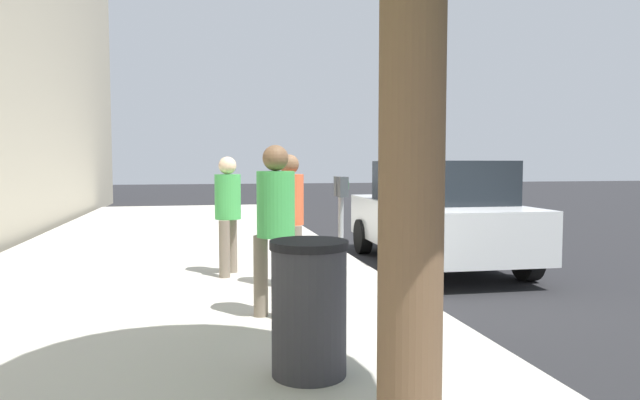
% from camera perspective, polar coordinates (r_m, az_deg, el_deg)
% --- Properties ---
extents(ground_plane, '(80.00, 80.00, 0.00)m').
position_cam_1_polar(ground_plane, '(8.04, 6.57, -8.69)').
color(ground_plane, '#232326').
rests_on(ground_plane, ground).
extents(sidewalk_slab, '(28.00, 6.00, 0.15)m').
position_cam_1_polar(sidewalk_slab, '(7.63, -15.57, -8.91)').
color(sidewalk_slab, '#B7B2A8').
rests_on(sidewalk_slab, ground_plane).
extents(parking_meter, '(0.36, 0.12, 1.41)m').
position_cam_1_polar(parking_meter, '(7.26, 2.16, -0.70)').
color(parking_meter, gray).
rests_on(parking_meter, sidewalk_slab).
extents(pedestrian_at_meter, '(0.50, 0.37, 1.69)m').
position_cam_1_polar(pedestrian_at_meter, '(7.09, -3.16, -1.05)').
color(pedestrian_at_meter, '#726656').
rests_on(pedestrian_at_meter, sidewalk_slab).
extents(pedestrian_bystander, '(0.41, 0.43, 1.76)m').
position_cam_1_polar(pedestrian_bystander, '(5.65, -4.53, -1.74)').
color(pedestrian_bystander, '#726656').
rests_on(pedestrian_bystander, sidewalk_slab).
extents(parking_officer, '(0.49, 0.36, 1.67)m').
position_cam_1_polar(parking_officer, '(7.98, -9.37, -0.67)').
color(parking_officer, '#726656').
rests_on(parking_officer, sidewalk_slab).
extents(parked_sedan_near, '(4.45, 2.08, 1.77)m').
position_cam_1_polar(parked_sedan_near, '(9.60, 11.74, -1.31)').
color(parked_sedan_near, silver).
rests_on(parked_sedan_near, ground_plane).
extents(trash_bin, '(0.59, 0.59, 1.01)m').
position_cam_1_polar(trash_bin, '(4.24, -1.13, -10.90)').
color(trash_bin, '#2D2D33').
rests_on(trash_bin, sidewalk_slab).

